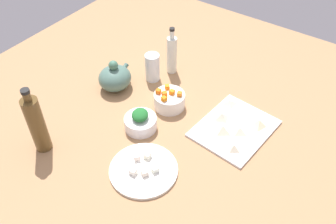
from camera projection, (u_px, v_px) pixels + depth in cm
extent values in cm
cube|color=#A37850|center=(168.00, 124.00, 148.35)|extent=(190.00, 190.00, 3.00)
cube|color=white|center=(234.00, 128.00, 143.61)|extent=(32.98, 27.88, 1.00)
cylinder|color=white|center=(144.00, 170.00, 128.85)|extent=(24.26, 24.26, 1.20)
cylinder|color=white|center=(141.00, 123.00, 142.84)|extent=(12.67, 12.67, 5.23)
cylinder|color=white|center=(169.00, 100.00, 151.46)|extent=(12.85, 12.85, 6.46)
ellipsoid|color=#4F7166|center=(115.00, 78.00, 159.00)|extent=(14.65, 13.85, 10.45)
sphere|color=#44735C|center=(113.00, 65.00, 154.25)|extent=(4.10, 4.10, 4.10)
cylinder|color=#4F7166|center=(124.00, 69.00, 161.78)|extent=(5.38, 2.00, 3.93)
cylinder|color=silver|center=(172.00, 55.00, 165.08)|extent=(4.59, 4.59, 17.74)
cylinder|color=silver|center=(172.00, 34.00, 157.62)|extent=(2.06, 2.06, 3.85)
cylinder|color=black|center=(172.00, 29.00, 155.88)|extent=(2.29, 2.29, 1.20)
cylinder|color=brown|center=(37.00, 125.00, 129.33)|extent=(6.04, 6.04, 23.38)
cylinder|color=brown|center=(27.00, 97.00, 120.06)|extent=(2.72, 2.72, 3.44)
cylinder|color=black|center=(25.00, 91.00, 118.46)|extent=(3.02, 3.02, 1.20)
cylinder|color=white|center=(152.00, 67.00, 162.60)|extent=(6.49, 6.49, 12.88)
cube|color=orange|center=(158.00, 91.00, 149.25)|extent=(2.02, 2.02, 1.80)
cube|color=orange|center=(180.00, 94.00, 148.05)|extent=(2.26, 2.26, 1.80)
cube|color=orange|center=(164.00, 99.00, 145.96)|extent=(2.13, 2.13, 1.80)
cube|color=orange|center=(165.00, 94.00, 148.08)|extent=(2.51, 2.51, 1.80)
cube|color=orange|center=(167.00, 87.00, 151.24)|extent=(2.55, 2.55, 1.80)
cube|color=orange|center=(172.00, 92.00, 148.91)|extent=(1.97, 1.97, 1.80)
ellipsoid|color=#216B2C|center=(140.00, 115.00, 139.79)|extent=(9.39, 9.02, 3.59)
cube|color=white|center=(147.00, 156.00, 131.36)|extent=(2.41, 2.41, 2.20)
cube|color=white|center=(133.00, 172.00, 126.25)|extent=(2.27, 2.27, 2.20)
cube|color=white|center=(137.00, 157.00, 130.91)|extent=(3.11, 3.11, 2.20)
cube|color=white|center=(155.00, 169.00, 126.99)|extent=(2.91, 2.91, 2.20)
cube|color=white|center=(145.00, 173.00, 125.90)|extent=(3.01, 3.01, 2.20)
pyramid|color=beige|center=(222.00, 129.00, 140.97)|extent=(5.92, 6.20, 2.78)
pyramid|color=beige|center=(239.00, 130.00, 140.70)|extent=(5.71, 5.59, 2.40)
pyramid|color=beige|center=(259.00, 123.00, 143.17)|extent=(6.67, 6.42, 2.65)
pyramid|color=beige|center=(229.00, 102.00, 152.29)|extent=(6.74, 6.68, 2.21)
pyramid|color=beige|center=(222.00, 116.00, 145.79)|extent=(6.65, 6.64, 2.97)
pyramid|color=beige|center=(234.00, 147.00, 134.40)|extent=(4.29, 4.70, 2.40)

